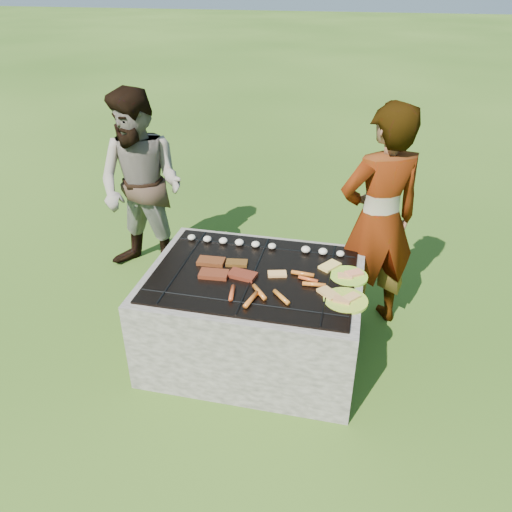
{
  "coord_description": "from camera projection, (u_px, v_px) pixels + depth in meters",
  "views": [
    {
      "loc": [
        0.58,
        -2.5,
        2.21
      ],
      "look_at": [
        0.0,
        0.05,
        0.7
      ],
      "focal_mm": 35.0,
      "sensor_mm": 36.0,
      "label": 1
    }
  ],
  "objects": [
    {
      "name": "bystander",
      "position": [
        142.0,
        187.0,
        3.84
      ],
      "size": [
        0.81,
        0.68,
        1.49
      ],
      "primitive_type": "imported",
      "rotation": [
        0.0,
        0.0,
        -0.18
      ],
      "color": "#A09385",
      "rests_on": "ground"
    },
    {
      "name": "cook",
      "position": [
        378.0,
        222.0,
        3.24
      ],
      "size": [
        0.68,
        0.6,
        1.56
      ],
      "primitive_type": "imported",
      "rotation": [
        0.0,
        0.0,
        3.63
      ],
      "color": "#A29287",
      "rests_on": "ground"
    },
    {
      "name": "lawn",
      "position": [
        254.0,
        350.0,
        3.33
      ],
      "size": [
        60.0,
        60.0,
        0.0
      ],
      "primitive_type": "plane",
      "color": "#274A12",
      "rests_on": "ground"
    },
    {
      "name": "mushrooms",
      "position": [
        262.0,
        245.0,
        3.28
      ],
      "size": [
        1.05,
        0.06,
        0.04
      ],
      "color": "beige",
      "rests_on": "fire_pit"
    },
    {
      "name": "pork_slabs",
      "position": [
        224.0,
        269.0,
        3.03
      ],
      "size": [
        0.41,
        0.26,
        0.03
      ],
      "color": "#94401A",
      "rests_on": "fire_pit"
    },
    {
      "name": "fire_pit",
      "position": [
        254.0,
        316.0,
        3.18
      ],
      "size": [
        1.3,
        1.0,
        0.62
      ],
      "color": "#9D968B",
      "rests_on": "ground"
    },
    {
      "name": "sausages",
      "position": [
        275.0,
        289.0,
        2.84
      ],
      "size": [
        0.53,
        0.42,
        0.03
      ],
      "color": "orange",
      "rests_on": "fire_pit"
    },
    {
      "name": "plate_near",
      "position": [
        346.0,
        300.0,
        2.77
      ],
      "size": [
        0.31,
        0.31,
        0.03
      ],
      "color": "yellow",
      "rests_on": "fire_pit"
    },
    {
      "name": "plate_far",
      "position": [
        349.0,
        276.0,
        2.99
      ],
      "size": [
        0.26,
        0.26,
        0.03
      ],
      "color": "#CDD532",
      "rests_on": "fire_pit"
    },
    {
      "name": "bread_on_grate",
      "position": [
        317.0,
        277.0,
        2.96
      ],
      "size": [
        0.45,
        0.45,
        0.02
      ],
      "color": "#DFB472",
      "rests_on": "fire_pit"
    }
  ]
}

